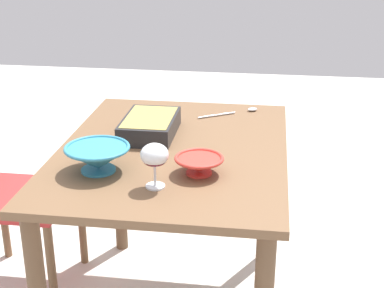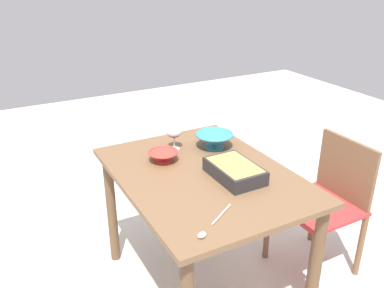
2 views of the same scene
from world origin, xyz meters
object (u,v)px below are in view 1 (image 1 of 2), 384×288
chair (3,191)px  wine_glass (154,157)px  serving_spoon (239,111)px  small_bowl (98,157)px  mixing_bowl (199,164)px  dining_table (174,177)px  casserole_dish (150,125)px

chair → wine_glass: bearing=58.1°
serving_spoon → small_bowl: bearing=-32.5°
mixing_bowl → serving_spoon: mixing_bowl is taller
wine_glass → mixing_bowl: size_ratio=0.89×
chair → wine_glass: (0.48, 0.77, 0.41)m
chair → mixing_bowl: mixing_bowl is taller
dining_table → serving_spoon: size_ratio=4.45×
chair → mixing_bowl: (0.36, 0.89, 0.34)m
chair → dining_table: bearing=79.3°
casserole_dish → small_bowl: 0.37m
dining_table → small_bowl: (0.24, -0.21, 0.17)m
chair → casserole_dish: 0.74m
chair → casserole_dish: bearing=87.7°
small_bowl → serving_spoon: small_bowl is taller
chair → small_bowl: bearing=55.4°
chair → serving_spoon: (-0.29, 0.99, 0.31)m
dining_table → small_bowl: 0.36m
small_bowl → chair: bearing=-124.6°
dining_table → chair: size_ratio=1.36×
dining_table → chair: (-0.15, -0.77, -0.18)m
wine_glass → mixing_bowl: wine_glass is taller
serving_spoon → casserole_dish: bearing=-46.4°
serving_spoon → wine_glass: bearing=-15.8°
wine_glass → dining_table: bearing=179.9°
wine_glass → small_bowl: wine_glass is taller
mixing_bowl → small_bowl: 0.34m
chair → small_bowl: size_ratio=3.75×
chair → mixing_bowl: bearing=68.0°
dining_table → serving_spoon: (-0.43, 0.22, 0.13)m
casserole_dish → small_bowl: (0.36, -0.10, 0.01)m
chair → small_bowl: small_bowl is taller
dining_table → wine_glass: bearing=-0.1°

